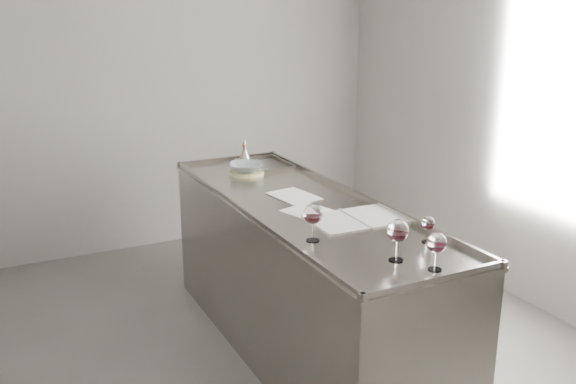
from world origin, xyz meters
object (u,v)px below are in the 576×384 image
notebook (355,219)px  wine_funnel (245,159)px  wine_glass_middle (398,232)px  ceramic_bowl (246,167)px  counter (303,279)px  wine_glass_right (437,244)px  wine_glass_left (313,215)px  wine_glass_small (428,224)px

notebook → wine_funnel: wine_funnel is taller
wine_glass_middle → ceramic_bowl: wine_glass_middle is taller
wine_glass_middle → notebook: wine_glass_middle is taller
counter → ceramic_bowl: bearing=91.7°
counter → wine_glass_right: bearing=-85.8°
counter → notebook: size_ratio=4.93×
wine_glass_left → wine_glass_right: wine_glass_left is taller
wine_glass_small → ceramic_bowl: bearing=100.2°
counter → notebook: bearing=-72.3°
wine_glass_middle → ceramic_bowl: 1.70m
counter → wine_glass_left: size_ratio=12.85×
wine_glass_middle → wine_funnel: 1.86m
wine_glass_left → wine_glass_middle: 0.45m
notebook → ceramic_bowl: (-0.14, 1.15, 0.04)m
wine_glass_middle → wine_glass_small: (0.27, 0.12, -0.05)m
wine_glass_left → wine_glass_small: 0.56m
wine_glass_middle → ceramic_bowl: bearing=90.5°
wine_glass_right → wine_glass_small: size_ratio=1.30×
wine_glass_left → wine_glass_small: size_ratio=1.42×
ceramic_bowl → wine_glass_small: bearing=-79.8°
wine_glass_small → notebook: (-0.14, 0.43, -0.09)m
wine_funnel → wine_glass_left: bearing=-100.0°
counter → wine_glass_small: size_ratio=18.29×
wine_glass_small → notebook: bearing=108.4°
counter → wine_glass_middle: wine_glass_middle is taller
wine_glass_right → ceramic_bowl: (-0.10, 1.86, -0.07)m
wine_glass_small → notebook: wine_glass_small is taller
wine_glass_middle → wine_glass_small: bearing=24.2°
ceramic_bowl → counter: bearing=-88.3°
wine_glass_middle → wine_funnel: bearing=88.7°
ceramic_bowl → wine_glass_right: bearing=-86.9°
wine_glass_right → notebook: (0.04, 0.71, -0.12)m
wine_funnel → wine_glass_right: bearing=-88.7°
wine_glass_left → counter: bearing=66.8°
notebook → wine_glass_left: bearing=-153.3°
counter → wine_glass_right: size_ratio=14.05×
counter → wine_glass_middle: size_ratio=12.38×
counter → ceramic_bowl: size_ratio=10.54×
wine_glass_small → wine_funnel: wine_funnel is taller
wine_glass_small → ceramic_bowl: size_ratio=0.58×
wine_glass_left → wine_funnel: (0.26, 1.47, -0.07)m
wine_glass_middle → wine_glass_small: 0.30m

